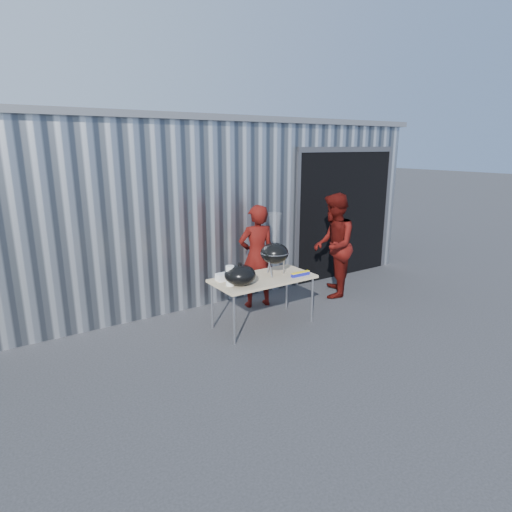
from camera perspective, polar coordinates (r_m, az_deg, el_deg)
ground at (r=5.95m, az=0.00°, el=-11.65°), size 80.00×80.00×0.00m
building at (r=9.89m, az=-10.56°, el=7.99°), size 8.20×6.20×3.10m
folding_table at (r=6.29m, az=0.95°, el=-3.22°), size 1.50×0.75×0.75m
kettle_grill at (r=6.29m, az=2.49°, el=1.16°), size 0.42×0.42×0.93m
grill_lid at (r=5.91m, az=-2.14°, el=-2.53°), size 0.44×0.44×0.32m
paper_towels at (r=5.89m, az=-3.47°, el=-2.64°), size 0.12×0.12×0.28m
white_tub at (r=6.15m, az=-4.36°, el=-2.80°), size 0.20×0.15×0.10m
foil_box at (r=6.37m, az=5.94°, el=-2.40°), size 0.32×0.06×0.06m
person_cook at (r=7.04m, az=0.10°, el=-0.05°), size 0.70×0.53×1.71m
person_bystander at (r=7.65m, az=10.28°, el=1.40°), size 1.12×1.12×1.84m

